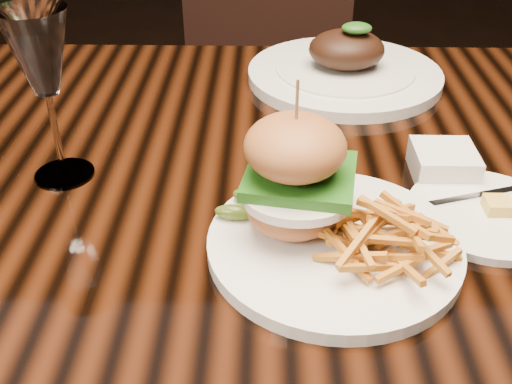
{
  "coord_description": "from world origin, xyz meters",
  "views": [
    {
      "loc": [
        0.02,
        -0.62,
        1.15
      ],
      "look_at": [
        0.0,
        -0.12,
        0.81
      ],
      "focal_mm": 42.0,
      "sensor_mm": 36.0,
      "label": 1
    }
  ],
  "objects_px": {
    "far_dish": "(345,69)",
    "chair_far": "(263,63)",
    "wine_glass": "(40,58)",
    "burger_plate": "(329,213)",
    "dining_table": "(254,226)"
  },
  "relations": [
    {
      "from": "dining_table",
      "to": "far_dish",
      "type": "distance_m",
      "value": 0.34
    },
    {
      "from": "wine_glass",
      "to": "chair_far",
      "type": "relative_size",
      "value": 0.22
    },
    {
      "from": "dining_table",
      "to": "wine_glass",
      "type": "relative_size",
      "value": 7.76
    },
    {
      "from": "wine_glass",
      "to": "chair_far",
      "type": "height_order",
      "value": "wine_glass"
    },
    {
      "from": "burger_plate",
      "to": "far_dish",
      "type": "bearing_deg",
      "value": 103.42
    },
    {
      "from": "far_dish",
      "to": "chair_far",
      "type": "xyz_separation_m",
      "value": [
        -0.14,
        0.59,
        -0.23
      ]
    },
    {
      "from": "burger_plate",
      "to": "chair_far",
      "type": "bearing_deg",
      "value": 115.76
    },
    {
      "from": "dining_table",
      "to": "chair_far",
      "type": "height_order",
      "value": "chair_far"
    },
    {
      "from": "dining_table",
      "to": "wine_glass",
      "type": "height_order",
      "value": "wine_glass"
    },
    {
      "from": "far_dish",
      "to": "dining_table",
      "type": "bearing_deg",
      "value": -115.19
    },
    {
      "from": "burger_plate",
      "to": "wine_glass",
      "type": "bearing_deg",
      "value": 178.2
    },
    {
      "from": "dining_table",
      "to": "wine_glass",
      "type": "xyz_separation_m",
      "value": [
        -0.23,
        -0.0,
        0.23
      ]
    },
    {
      "from": "burger_plate",
      "to": "far_dish",
      "type": "distance_m",
      "value": 0.44
    },
    {
      "from": "dining_table",
      "to": "wine_glass",
      "type": "bearing_deg",
      "value": -179.68
    },
    {
      "from": "wine_glass",
      "to": "chair_far",
      "type": "distance_m",
      "value": 0.99
    }
  ]
}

